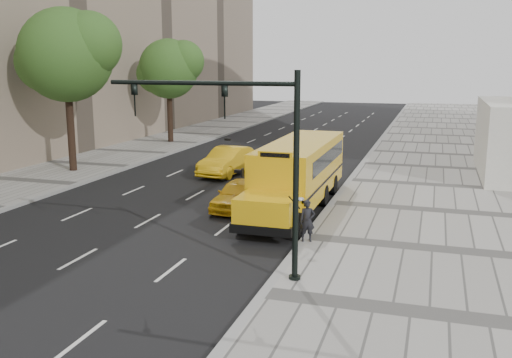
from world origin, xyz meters
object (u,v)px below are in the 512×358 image
(pedestrian, at_px, (307,221))
(tree_b, at_px, (67,54))
(school_bus, at_px, (299,169))
(tree_c, at_px, (170,68))
(traffic_signal, at_px, (250,148))
(taxi_near, at_px, (238,194))
(taxi_far, at_px, (228,161))

(pedestrian, bearing_deg, tree_b, 132.05)
(pedestrian, bearing_deg, school_bus, 88.20)
(tree_c, bearing_deg, traffic_signal, -59.71)
(taxi_near, bearing_deg, taxi_far, 115.45)
(tree_c, distance_m, traffic_signal, 31.00)
(traffic_signal, bearing_deg, tree_b, 139.67)
(taxi_near, height_order, traffic_signal, traffic_signal)
(pedestrian, relative_size, traffic_signal, 0.24)
(pedestrian, height_order, traffic_signal, traffic_signal)
(tree_b, height_order, tree_c, tree_b)
(tree_c, bearing_deg, taxi_near, -56.47)
(taxi_near, bearing_deg, traffic_signal, -66.38)
(tree_c, relative_size, taxi_far, 1.71)
(taxi_far, relative_size, traffic_signal, 0.78)
(taxi_near, relative_size, taxi_far, 0.80)
(taxi_far, xyz_separation_m, pedestrian, (7.45, -11.78, 0.11))
(tree_b, distance_m, pedestrian, 20.03)
(school_bus, bearing_deg, taxi_far, 133.32)
(school_bus, bearing_deg, pedestrian, -73.65)
(tree_c, height_order, school_bus, tree_c)
(school_bus, distance_m, taxi_near, 3.06)
(taxi_near, distance_m, taxi_far, 8.24)
(traffic_signal, bearing_deg, taxi_far, 112.69)
(tree_c, height_order, traffic_signal, tree_c)
(school_bus, bearing_deg, tree_b, 165.49)
(taxi_far, bearing_deg, pedestrian, -50.97)
(tree_b, distance_m, taxi_near, 14.90)
(tree_c, bearing_deg, taxi_far, -50.82)
(tree_b, xyz_separation_m, school_bus, (14.90, -3.85, -5.30))
(tree_b, bearing_deg, taxi_far, 14.17)
(taxi_near, xyz_separation_m, traffic_signal, (3.19, -7.98, 3.41))
(tree_b, distance_m, taxi_far, 11.27)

